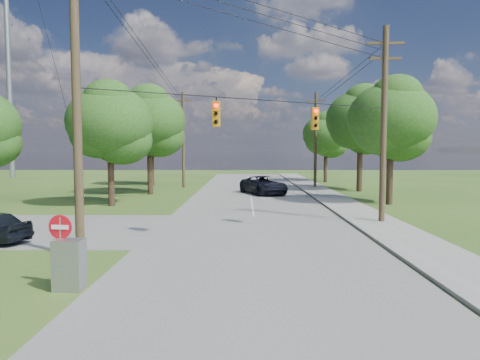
{
  "coord_description": "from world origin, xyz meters",
  "views": [
    {
      "loc": [
        1.45,
        -15.06,
        3.96
      ],
      "look_at": [
        1.24,
        5.0,
        2.55
      ],
      "focal_mm": 32.0,
      "sensor_mm": 36.0,
      "label": 1
    }
  ],
  "objects_px": {
    "pole_ne": "(384,122)",
    "car_main_north": "(264,185)",
    "pole_north_e": "(316,139)",
    "pole_north_w": "(183,139)",
    "do_not_enter_sign": "(60,234)",
    "pole_sw": "(76,87)",
    "control_cabinet": "(69,265)"
  },
  "relations": [
    {
      "from": "do_not_enter_sign",
      "to": "pole_north_e",
      "type": "bearing_deg",
      "value": 76.37
    },
    {
      "from": "car_main_north",
      "to": "do_not_enter_sign",
      "type": "xyz_separation_m",
      "value": [
        -6.96,
        -26.22,
        0.74
      ]
    },
    {
      "from": "pole_ne",
      "to": "pole_north_e",
      "type": "height_order",
      "value": "pole_ne"
    },
    {
      "from": "pole_sw",
      "to": "pole_ne",
      "type": "xyz_separation_m",
      "value": [
        13.5,
        7.6,
        -0.76
      ]
    },
    {
      "from": "do_not_enter_sign",
      "to": "control_cabinet",
      "type": "bearing_deg",
      "value": -24.61
    },
    {
      "from": "pole_north_e",
      "to": "car_main_north",
      "type": "distance_m",
      "value": 9.91
    },
    {
      "from": "pole_north_e",
      "to": "pole_north_w",
      "type": "bearing_deg",
      "value": 180.0
    },
    {
      "from": "pole_north_w",
      "to": "pole_ne",
      "type": "bearing_deg",
      "value": -57.71
    },
    {
      "from": "car_main_north",
      "to": "pole_north_e",
      "type": "bearing_deg",
      "value": 27.45
    },
    {
      "from": "pole_sw",
      "to": "pole_north_w",
      "type": "height_order",
      "value": "pole_sw"
    },
    {
      "from": "pole_north_e",
      "to": "control_cabinet",
      "type": "xyz_separation_m",
      "value": [
        -12.4,
        -33.26,
        -4.41
      ]
    },
    {
      "from": "car_main_north",
      "to": "do_not_enter_sign",
      "type": "height_order",
      "value": "do_not_enter_sign"
    },
    {
      "from": "pole_sw",
      "to": "car_main_north",
      "type": "xyz_separation_m",
      "value": [
        7.76,
        22.76,
        -5.4
      ]
    },
    {
      "from": "pole_north_w",
      "to": "pole_north_e",
      "type": "bearing_deg",
      "value": 0.0
    },
    {
      "from": "pole_north_e",
      "to": "do_not_enter_sign",
      "type": "height_order",
      "value": "pole_north_e"
    },
    {
      "from": "control_cabinet",
      "to": "do_not_enter_sign",
      "type": "bearing_deg",
      "value": 150.01
    },
    {
      "from": "pole_sw",
      "to": "pole_north_w",
      "type": "relative_size",
      "value": 1.2
    },
    {
      "from": "pole_sw",
      "to": "control_cabinet",
      "type": "height_order",
      "value": "pole_sw"
    },
    {
      "from": "pole_north_e",
      "to": "pole_north_w",
      "type": "height_order",
      "value": "same"
    },
    {
      "from": "pole_north_w",
      "to": "do_not_enter_sign",
      "type": "height_order",
      "value": "pole_north_w"
    },
    {
      "from": "pole_north_w",
      "to": "car_main_north",
      "type": "bearing_deg",
      "value": -39.99
    },
    {
      "from": "pole_north_w",
      "to": "car_main_north",
      "type": "distance_m",
      "value": 11.48
    },
    {
      "from": "pole_sw",
      "to": "pole_ne",
      "type": "height_order",
      "value": "pole_sw"
    },
    {
      "from": "pole_ne",
      "to": "pole_north_w",
      "type": "xyz_separation_m",
      "value": [
        -13.9,
        22.0,
        -0.34
      ]
    },
    {
      "from": "pole_ne",
      "to": "pole_north_w",
      "type": "height_order",
      "value": "pole_ne"
    },
    {
      "from": "pole_ne",
      "to": "car_main_north",
      "type": "xyz_separation_m",
      "value": [
        -5.74,
        15.16,
        -4.64
      ]
    },
    {
      "from": "pole_north_w",
      "to": "car_main_north",
      "type": "xyz_separation_m",
      "value": [
        8.16,
        -6.84,
        -4.3
      ]
    },
    {
      "from": "control_cabinet",
      "to": "pole_north_w",
      "type": "bearing_deg",
      "value": 94.59
    },
    {
      "from": "car_main_north",
      "to": "control_cabinet",
      "type": "height_order",
      "value": "car_main_north"
    },
    {
      "from": "pole_ne",
      "to": "car_main_north",
      "type": "distance_m",
      "value": 16.86
    },
    {
      "from": "pole_north_w",
      "to": "control_cabinet",
      "type": "distance_m",
      "value": 33.58
    },
    {
      "from": "pole_sw",
      "to": "pole_north_e",
      "type": "relative_size",
      "value": 1.2
    }
  ]
}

